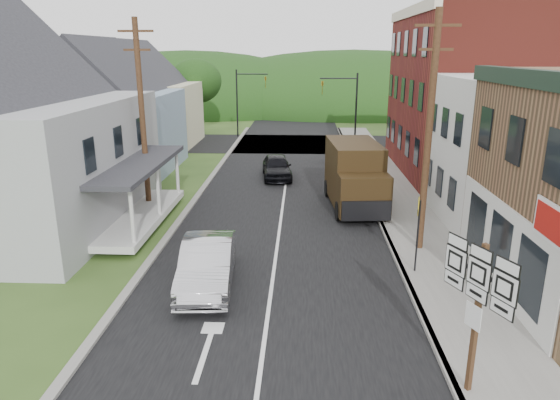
# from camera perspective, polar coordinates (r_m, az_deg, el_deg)

# --- Properties ---
(ground) EXTENTS (120.00, 120.00, 0.00)m
(ground) POSITION_cam_1_polar(r_m,az_deg,el_deg) (16.79, -0.97, -10.03)
(ground) COLOR #2D4719
(ground) RESTS_ON ground
(road) EXTENTS (9.00, 90.00, 0.02)m
(road) POSITION_cam_1_polar(r_m,az_deg,el_deg) (26.11, 0.38, -0.15)
(road) COLOR black
(road) RESTS_ON ground
(cross_road) EXTENTS (60.00, 9.00, 0.02)m
(cross_road) POSITION_cam_1_polar(r_m,az_deg,el_deg) (42.66, 1.28, 6.45)
(cross_road) COLOR black
(cross_road) RESTS_ON ground
(sidewalk_right) EXTENTS (2.80, 55.00, 0.15)m
(sidewalk_right) POSITION_cam_1_polar(r_m,az_deg,el_deg) (24.66, 14.03, -1.49)
(sidewalk_right) COLOR slate
(sidewalk_right) RESTS_ON ground
(curb_right) EXTENTS (0.20, 55.00, 0.15)m
(curb_right) POSITION_cam_1_polar(r_m,az_deg,el_deg) (24.42, 10.93, -1.47)
(curb_right) COLOR slate
(curb_right) RESTS_ON ground
(curb_left) EXTENTS (0.30, 55.00, 0.12)m
(curb_left) POSITION_cam_1_polar(r_m,az_deg,el_deg) (24.81, -10.60, -1.20)
(curb_left) COLOR slate
(curb_left) RESTS_ON ground
(storefront_white) EXTENTS (8.00, 7.00, 6.50)m
(storefront_white) POSITION_cam_1_polar(r_m,az_deg,el_deg) (25.11, 26.98, 5.00)
(storefront_white) COLOR silver
(storefront_white) RESTS_ON ground
(storefront_red) EXTENTS (8.00, 12.00, 10.00)m
(storefront_red) POSITION_cam_1_polar(r_m,az_deg,el_deg) (33.70, 20.88, 11.25)
(storefront_red) COLOR maroon
(storefront_red) RESTS_ON ground
(house_gray) EXTENTS (10.20, 12.24, 8.35)m
(house_gray) POSITION_cam_1_polar(r_m,az_deg,el_deg) (24.88, -29.06, 6.94)
(house_gray) COLOR #939597
(house_gray) RESTS_ON ground
(house_blue) EXTENTS (7.14, 8.16, 7.28)m
(house_blue) POSITION_cam_1_polar(r_m,az_deg,el_deg) (34.36, -18.04, 9.41)
(house_blue) COLOR #7F93AD
(house_blue) RESTS_ON ground
(house_cream) EXTENTS (7.14, 8.16, 7.28)m
(house_cream) POSITION_cam_1_polar(r_m,az_deg,el_deg) (43.00, -14.52, 10.98)
(house_cream) COLOR beige
(house_cream) RESTS_ON ground
(utility_pole_right) EXTENTS (1.60, 0.26, 9.00)m
(utility_pole_right) POSITION_cam_1_polar(r_m,az_deg,el_deg) (19.27, 16.64, 7.35)
(utility_pole_right) COLOR #472D19
(utility_pole_right) RESTS_ON ground
(utility_pole_left) EXTENTS (1.60, 0.26, 9.00)m
(utility_pole_left) POSITION_cam_1_polar(r_m,az_deg,el_deg) (24.33, -15.48, 9.24)
(utility_pole_left) COLOR #472D19
(utility_pole_left) RESTS_ON ground
(traffic_signal_right) EXTENTS (2.87, 0.20, 6.00)m
(traffic_signal_right) POSITION_cam_1_polar(r_m,az_deg,el_deg) (38.81, 7.67, 10.90)
(traffic_signal_right) COLOR black
(traffic_signal_right) RESTS_ON ground
(traffic_signal_left) EXTENTS (2.87, 0.20, 6.00)m
(traffic_signal_left) POSITION_cam_1_polar(r_m,az_deg,el_deg) (45.94, -4.07, 11.87)
(traffic_signal_left) COLOR black
(traffic_signal_left) RESTS_ON ground
(tree_left_c) EXTENTS (5.80, 5.80, 8.41)m
(tree_left_c) POSITION_cam_1_polar(r_m,az_deg,el_deg) (40.31, -27.80, 12.50)
(tree_left_c) COLOR #382616
(tree_left_c) RESTS_ON ground
(tree_left_d) EXTENTS (4.80, 4.80, 6.94)m
(tree_left_d) POSITION_cam_1_polar(r_m,az_deg,el_deg) (48.10, -9.61, 13.24)
(tree_left_d) COLOR #382616
(tree_left_d) RESTS_ON ground
(forested_ridge) EXTENTS (90.00, 30.00, 16.00)m
(forested_ridge) POSITION_cam_1_polar(r_m,az_deg,el_deg) (70.39, 1.84, 10.47)
(forested_ridge) COLOR #1A3710
(forested_ridge) RESTS_ON ground
(silver_sedan) EXTENTS (2.05, 4.85, 1.56)m
(silver_sedan) POSITION_cam_1_polar(r_m,az_deg,el_deg) (16.79, -8.31, -7.28)
(silver_sedan) COLOR silver
(silver_sedan) RESTS_ON ground
(dark_sedan) EXTENTS (2.15, 4.36, 1.43)m
(dark_sedan) POSITION_cam_1_polar(r_m,az_deg,el_deg) (30.73, -0.37, 3.80)
(dark_sedan) COLOR black
(dark_sedan) RESTS_ON ground
(delivery_van) EXTENTS (2.80, 5.92, 3.22)m
(delivery_van) POSITION_cam_1_polar(r_m,az_deg,el_deg) (24.95, 8.57, 2.75)
(delivery_van) COLOR black
(delivery_van) RESTS_ON ground
(route_sign_cluster) EXTENTS (0.90, 1.88, 3.55)m
(route_sign_cluster) POSITION_cam_1_polar(r_m,az_deg,el_deg) (11.69, 21.61, -10.42)
(route_sign_cluster) COLOR #472D19
(route_sign_cluster) RESTS_ON sidewalk_right
(warning_sign) EXTENTS (0.20, 0.74, 2.74)m
(warning_sign) POSITION_cam_1_polar(r_m,az_deg,el_deg) (17.65, 15.47, -2.60)
(warning_sign) COLOR black
(warning_sign) RESTS_ON sidewalk_right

